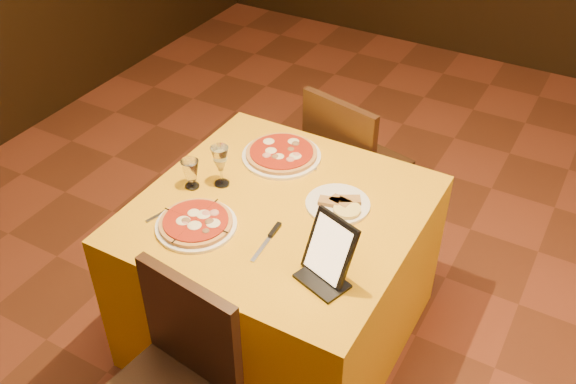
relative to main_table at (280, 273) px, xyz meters
The scene contains 11 objects.
main_table is the anchor object (origin of this frame).
chair_main_far 0.82m from the main_table, 90.00° to the left, with size 0.43×0.43×0.91m, color black, non-canonical shape.
pizza_near 0.52m from the main_table, 130.01° to the right, with size 0.32×0.32×0.03m.
pizza_far 0.53m from the main_table, 118.71° to the left, with size 0.35×0.35×0.03m.
cutlet_dish 0.45m from the main_table, 31.97° to the left, with size 0.26×0.26×0.03m.
wine_glass 0.55m from the main_table, behind, with size 0.08×0.08×0.19m, color #E3DC81, non-canonical shape.
water_glass 0.59m from the main_table, behind, with size 0.06×0.06×0.13m, color white, non-canonical shape.
tablet 0.65m from the main_table, 35.15° to the right, with size 0.19×0.02×0.24m, color black.
knife 0.44m from the main_table, 73.88° to the right, with size 0.21×0.02×0.01m, color silver.
fork_near 0.61m from the main_table, 144.75° to the right, with size 0.14×0.02×0.01m, color silver.
fork_far 0.52m from the main_table, 95.01° to the left, with size 0.17×0.02×0.01m, color #B0AFB6.
Camera 1 is at (0.45, -1.58, 2.39)m, focal length 40.00 mm.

